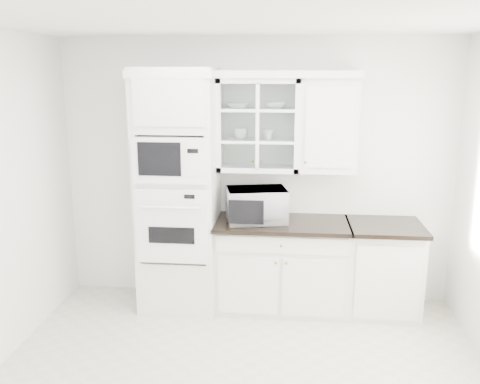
# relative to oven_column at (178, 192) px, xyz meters

# --- Properties ---
(room_shell) EXTENTS (4.00, 3.50, 2.70)m
(room_shell) POSITION_rel_oven_column_xyz_m (0.75, -0.99, 0.58)
(room_shell) COLOR white
(room_shell) RESTS_ON ground
(oven_column) EXTENTS (0.76, 0.68, 2.40)m
(oven_column) POSITION_rel_oven_column_xyz_m (0.00, 0.00, 0.00)
(oven_column) COLOR silver
(oven_column) RESTS_ON ground
(base_cabinet_run) EXTENTS (1.32, 0.67, 0.92)m
(base_cabinet_run) POSITION_rel_oven_column_xyz_m (1.03, 0.03, -0.74)
(base_cabinet_run) COLOR silver
(base_cabinet_run) RESTS_ON ground
(extra_base_cabinet) EXTENTS (0.72, 0.67, 0.92)m
(extra_base_cabinet) POSITION_rel_oven_column_xyz_m (2.03, 0.03, -0.74)
(extra_base_cabinet) COLOR silver
(extra_base_cabinet) RESTS_ON ground
(upper_cabinet_glass) EXTENTS (0.80, 0.33, 0.90)m
(upper_cabinet_glass) POSITION_rel_oven_column_xyz_m (0.78, 0.17, 0.65)
(upper_cabinet_glass) COLOR silver
(upper_cabinet_glass) RESTS_ON room_shell
(upper_cabinet_solid) EXTENTS (0.55, 0.33, 0.90)m
(upper_cabinet_solid) POSITION_rel_oven_column_xyz_m (1.46, 0.17, 0.65)
(upper_cabinet_solid) COLOR silver
(upper_cabinet_solid) RESTS_ON room_shell
(crown_molding) EXTENTS (2.14, 0.38, 0.07)m
(crown_molding) POSITION_rel_oven_column_xyz_m (0.68, 0.14, 1.14)
(crown_molding) COLOR white
(crown_molding) RESTS_ON room_shell
(countertop_microwave) EXTENTS (0.65, 0.58, 0.33)m
(countertop_microwave) POSITION_rel_oven_column_xyz_m (0.77, 0.01, -0.11)
(countertop_microwave) COLOR white
(countertop_microwave) RESTS_ON base_cabinet_run
(bowl_a) EXTENTS (0.26, 0.26, 0.06)m
(bowl_a) POSITION_rel_oven_column_xyz_m (0.59, 0.18, 0.84)
(bowl_a) COLOR white
(bowl_a) RESTS_ON upper_cabinet_glass
(bowl_b) EXTENTS (0.24, 0.24, 0.06)m
(bowl_b) POSITION_rel_oven_column_xyz_m (0.94, 0.18, 0.84)
(bowl_b) COLOR white
(bowl_b) RESTS_ON upper_cabinet_glass
(cup_a) EXTENTS (0.16, 0.16, 0.11)m
(cup_a) POSITION_rel_oven_column_xyz_m (0.60, 0.18, 0.56)
(cup_a) COLOR white
(cup_a) RESTS_ON upper_cabinet_glass
(cup_b) EXTENTS (0.14, 0.14, 0.10)m
(cup_b) POSITION_rel_oven_column_xyz_m (0.88, 0.16, 0.56)
(cup_b) COLOR white
(cup_b) RESTS_ON upper_cabinet_glass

